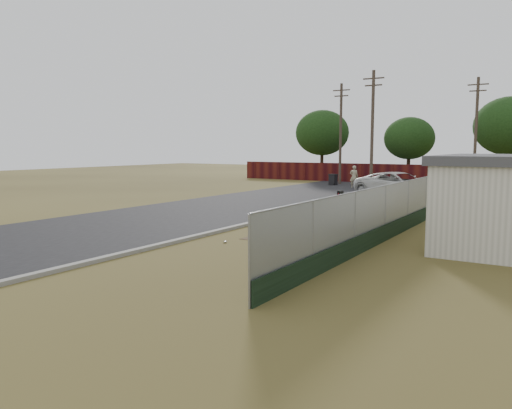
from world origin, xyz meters
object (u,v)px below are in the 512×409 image
Objects in this scene: mailbox at (340,195)px; trash_bin at (333,179)px; pedestrian at (354,177)px; fire_hydrant at (320,253)px; pickup_truck at (399,185)px.

mailbox reaches higher than trash_bin.
pedestrian is at bearing 108.38° from mailbox.
pedestrian reaches higher than mailbox.
trash_bin is at bearing -58.16° from pedestrian.
pedestrian reaches higher than fire_hydrant.
pickup_truck is 3.27× the size of pedestrian.
mailbox is at bearing -164.28° from pickup_truck.
pickup_truck is at bearing 112.21° from pedestrian.
mailbox is 0.60× the size of pedestrian.
pedestrian reaches higher than pickup_truck.
pedestrian is (-5.34, 5.57, 0.09)m from pickup_truck.
mailbox is at bearing 86.81° from pedestrian.
trash_bin is (-11.66, 28.05, 0.16)m from fire_hydrant.
mailbox is 15.44m from pedestrian.
pedestrian is at bearing 109.00° from fire_hydrant.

